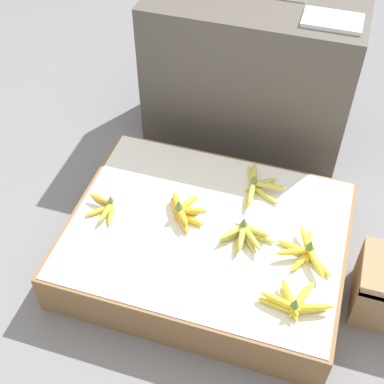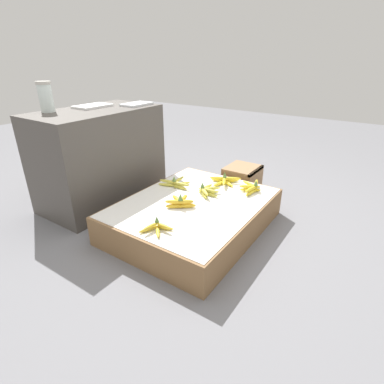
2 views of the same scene
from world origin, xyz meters
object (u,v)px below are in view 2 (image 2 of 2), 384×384
banana_bunch_middle_midright (207,191)px  foam_tray_white (93,106)px  banana_bunch_middle_midleft (181,202)px  banana_bunch_middle_right (225,180)px  banana_bunch_middle_left (157,227)px  banana_bunch_back_midright (175,183)px  wooden_crate (242,179)px  glass_jar (46,97)px  banana_bunch_front_right (252,187)px

banana_bunch_middle_midright → foam_tray_white: bearing=97.2°
banana_bunch_middle_midleft → banana_bunch_middle_midright: banana_bunch_middle_midleft is taller
banana_bunch_middle_right → foam_tray_white: bearing=110.1°
banana_bunch_middle_left → banana_bunch_back_midright: bearing=27.5°
wooden_crate → foam_tray_white: bearing=126.3°
wooden_crate → banana_bunch_middle_right: banana_bunch_middle_right is taller
banana_bunch_middle_right → banana_bunch_middle_midleft: bearing=173.8°
banana_bunch_back_midright → banana_bunch_middle_midleft: bearing=-137.3°
wooden_crate → banana_bunch_middle_right: bearing=-178.1°
banana_bunch_middle_left → banana_bunch_middle_right: (0.87, 0.01, 0.00)m
wooden_crate → foam_tray_white: (-0.76, 1.04, 0.67)m
glass_jar → banana_bunch_front_right: bearing=-62.5°
banana_bunch_front_right → banana_bunch_back_midright: size_ratio=1.05×
banana_bunch_front_right → foam_tray_white: foam_tray_white is taller
wooden_crate → banana_bunch_middle_midleft: 0.92m
wooden_crate → banana_bunch_middle_left: (-1.25, -0.02, 0.12)m
wooden_crate → banana_bunch_middle_midleft: banana_bunch_middle_midleft is taller
banana_bunch_front_right → banana_bunch_middle_midright: (-0.25, 0.26, -0.00)m
banana_bunch_middle_right → banana_bunch_back_midright: bearing=131.7°
banana_bunch_middle_right → foam_tray_white: (-0.39, 1.05, 0.55)m
wooden_crate → banana_bunch_middle_midleft: (-0.91, 0.05, 0.12)m
banana_bunch_middle_midright → banana_bunch_back_midright: bearing=92.8°
wooden_crate → banana_bunch_back_midright: banana_bunch_back_midright is taller
banana_bunch_middle_midright → foam_tray_white: size_ratio=0.79×
banana_bunch_middle_left → banana_bunch_middle_right: banana_bunch_middle_right is taller
banana_bunch_back_midright → wooden_crate: bearing=-24.1°
banana_bunch_middle_midright → banana_bunch_middle_right: bearing=-3.1°
glass_jar → foam_tray_white: bearing=-15.2°
banana_bunch_front_right → wooden_crate: bearing=33.9°
banana_bunch_middle_midright → banana_bunch_back_midright: 0.29m
wooden_crate → banana_bunch_back_midright: bearing=155.9°
glass_jar → banana_bunch_middle_midright: bearing=-67.4°
banana_bunch_middle_left → banana_bunch_back_midright: 0.68m
glass_jar → banana_bunch_middle_midleft: bearing=-80.0°
banana_bunch_middle_right → banana_bunch_front_right: bearing=-90.8°
banana_bunch_middle_midleft → banana_bunch_middle_right: 0.54m
banana_bunch_middle_left → banana_bunch_middle_midright: 0.62m
banana_bunch_middle_midleft → banana_bunch_middle_midright: size_ratio=0.88×
banana_bunch_middle_left → glass_jar: bearing=82.7°
banana_bunch_front_right → banana_bunch_middle_right: 0.24m
banana_bunch_front_right → glass_jar: (-0.72, 1.39, 0.66)m
banana_bunch_middle_midright → banana_bunch_middle_midleft: bearing=170.9°
wooden_crate → banana_bunch_middle_midleft: bearing=177.1°
banana_bunch_middle_left → glass_jar: size_ratio=0.77×
banana_bunch_back_midright → banana_bunch_middle_left: bearing=-152.5°
banana_bunch_front_right → banana_bunch_back_midright: 0.61m
banana_bunch_middle_midleft → banana_bunch_middle_midright: (0.28, -0.04, -0.00)m
banana_bunch_middle_midright → banana_bunch_middle_right: (0.26, -0.01, -0.00)m
wooden_crate → banana_bunch_middle_left: 1.26m
banana_bunch_middle_right → foam_tray_white: 1.25m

